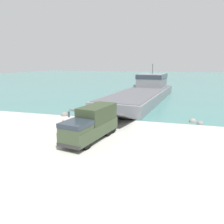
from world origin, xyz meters
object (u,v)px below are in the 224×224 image
object	(u,v)px
cargo_crate	(68,139)
military_truck	(92,123)
landing_craft	(144,91)
soldier_on_ramp	(63,126)
moored_boat_a	(139,85)
mooring_bollard	(69,114)

from	to	relation	value
cargo_crate	military_truck	bearing A→B (deg)	41.54
landing_craft	soldier_on_ramp	distance (m)	28.12
moored_boat_a	landing_craft	bearing A→B (deg)	103.47
mooring_bollard	moored_boat_a	bearing A→B (deg)	85.76
mooring_bollard	cargo_crate	world-z (taller)	mooring_bollard
landing_craft	military_truck	xyz separation A→B (m)	(-1.53, -27.79, -0.11)
landing_craft	military_truck	bearing A→B (deg)	-86.83
moored_boat_a	mooring_bollard	bearing A→B (deg)	87.72
military_truck	cargo_crate	size ratio (longest dim) A/B	9.15
landing_craft	cargo_crate	xyz separation A→B (m)	(-3.36, -29.42, -1.42)
soldier_on_ramp	mooring_bollard	world-z (taller)	soldier_on_ramp
landing_craft	cargo_crate	size ratio (longest dim) A/B	42.77
soldier_on_ramp	moored_boat_a	distance (m)	51.50
military_truck	moored_boat_a	size ratio (longest dim) A/B	1.19
soldier_on_ramp	military_truck	bearing A→B (deg)	-118.00
moored_boat_a	cargo_crate	world-z (taller)	moored_boat_a
landing_craft	mooring_bollard	xyz separation A→B (m)	(-8.09, -20.01, -1.29)
soldier_on_ramp	moored_boat_a	size ratio (longest dim) A/B	0.27
cargo_crate	soldier_on_ramp	bearing A→B (deg)	129.71
soldier_on_ramp	moored_boat_a	xyz separation A→B (m)	(-0.05, 51.49, -0.43)
moored_boat_a	mooring_bollard	xyz separation A→B (m)	(-3.25, -43.80, -0.13)
soldier_on_ramp	landing_craft	bearing A→B (deg)	-36.26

